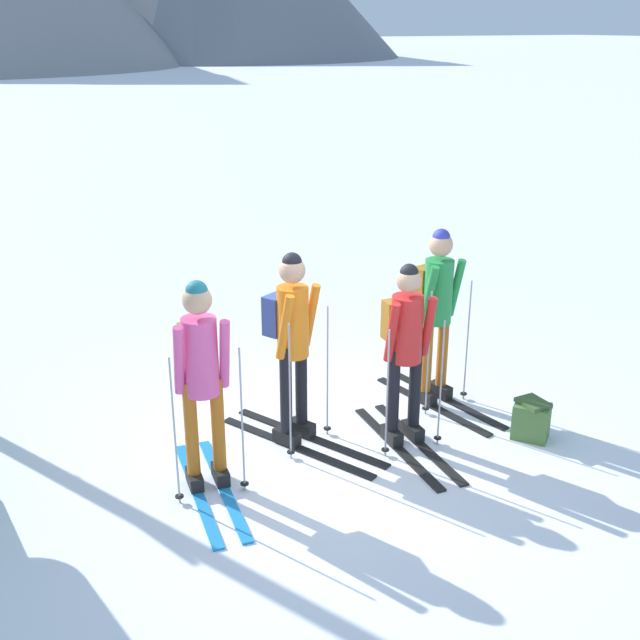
% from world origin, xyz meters
% --- Properties ---
extents(ground_plane, '(400.00, 400.00, 0.00)m').
position_xyz_m(ground_plane, '(0.00, 0.00, 0.00)').
color(ground_plane, white).
extents(skier_in_pink, '(0.61, 1.60, 1.80)m').
position_xyz_m(skier_in_pink, '(-1.18, -0.06, 1.03)').
color(skier_in_pink, '#1E84D1').
rests_on(skier_in_pink, ground).
extents(skier_in_orange, '(1.02, 1.69, 1.80)m').
position_xyz_m(skier_in_orange, '(-0.22, 0.29, 1.02)').
color(skier_in_orange, black).
rests_on(skier_in_orange, ground).
extents(skier_in_red, '(0.61, 1.59, 1.71)m').
position_xyz_m(skier_in_red, '(0.67, -0.18, 0.96)').
color(skier_in_red, black).
rests_on(skier_in_red, ground).
extents(skier_in_green, '(0.60, 1.59, 1.80)m').
position_xyz_m(skier_in_green, '(1.39, 0.38, 1.03)').
color(skier_in_green, black).
rests_on(skier_in_green, ground).
extents(backpack_on_snow_front, '(0.39, 0.40, 0.38)m').
position_xyz_m(backpack_on_snow_front, '(1.75, -0.69, 0.19)').
color(backpack_on_snow_front, '#4C7238').
rests_on(backpack_on_snow_front, ground).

